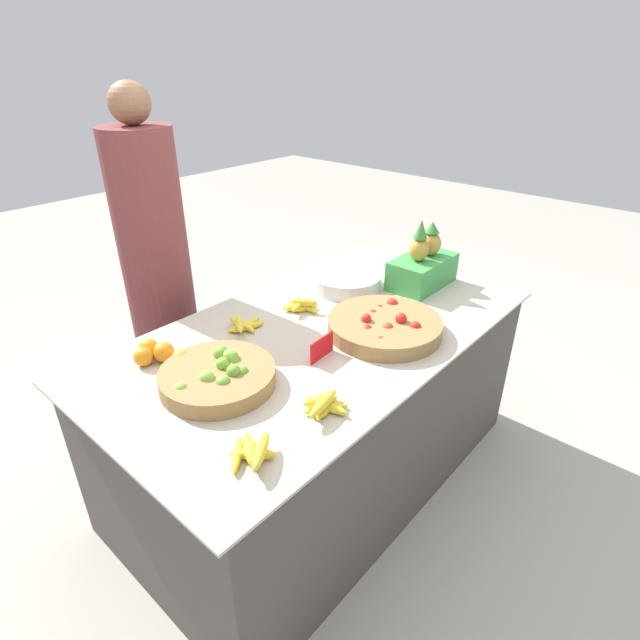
{
  "coord_description": "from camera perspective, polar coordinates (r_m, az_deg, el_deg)",
  "views": [
    {
      "loc": [
        -1.35,
        -1.19,
        1.8
      ],
      "look_at": [
        0.0,
        0.0,
        0.83
      ],
      "focal_mm": 28.0,
      "sensor_mm": 36.0,
      "label": 1
    }
  ],
  "objects": [
    {
      "name": "banana_bunch_back_center",
      "position": [
        1.62,
        0.49,
        -9.66
      ],
      "size": [
        0.18,
        0.16,
        0.06
      ],
      "color": "yellow",
      "rests_on": "market_table"
    },
    {
      "name": "market_table",
      "position": [
        2.29,
        0.0,
        -9.77
      ],
      "size": [
        1.88,
        1.04,
        0.78
      ],
      "color": "#4C4742",
      "rests_on": "ground_plane"
    },
    {
      "name": "produce_crate",
      "position": [
        2.49,
        11.67,
        6.11
      ],
      "size": [
        0.35,
        0.2,
        0.34
      ],
      "color": "green",
      "rests_on": "market_table"
    },
    {
      "name": "vendor_person",
      "position": [
        2.54,
        -17.8,
        3.53
      ],
      "size": [
        0.31,
        0.31,
        1.71
      ],
      "color": "brown",
      "rests_on": "ground_plane"
    },
    {
      "name": "banana_bunch_front_right",
      "position": [
        1.46,
        -7.88,
        -14.66
      ],
      "size": [
        0.17,
        0.18,
        0.06
      ],
      "color": "yellow",
      "rests_on": "market_table"
    },
    {
      "name": "banana_bunch_middle_right",
      "position": [
        2.22,
        -2.11,
        1.63
      ],
      "size": [
        0.17,
        0.17,
        0.06
      ],
      "color": "yellow",
      "rests_on": "market_table"
    },
    {
      "name": "lime_bowl",
      "position": [
        1.76,
        -11.49,
        -6.26
      ],
      "size": [
        0.4,
        0.4,
        0.1
      ],
      "color": "olive",
      "rests_on": "market_table"
    },
    {
      "name": "ground_plane",
      "position": [
        2.55,
        0.0,
        -16.73
      ],
      "size": [
        12.0,
        12.0,
        0.0
      ],
      "primitive_type": "plane",
      "color": "#ADA599"
    },
    {
      "name": "banana_bunch_front_center",
      "position": [
        2.09,
        -8.76,
        -0.54
      ],
      "size": [
        0.18,
        0.16,
        0.06
      ],
      "color": "yellow",
      "rests_on": "market_table"
    },
    {
      "name": "orange_pile",
      "position": [
        1.94,
        -17.89,
        -3.67
      ],
      "size": [
        0.15,
        0.23,
        0.08
      ],
      "color": "orange",
      "rests_on": "market_table"
    },
    {
      "name": "price_sign",
      "position": [
        1.87,
        0.22,
        -3.18
      ],
      "size": [
        0.13,
        0.02,
        0.09
      ],
      "rotation": [
        0.0,
        0.0,
        0.07
      ],
      "color": "red",
      "rests_on": "market_table"
    },
    {
      "name": "tomato_basket",
      "position": [
        2.05,
        7.39,
        -0.67
      ],
      "size": [
        0.47,
        0.47,
        0.1
      ],
      "color": "olive",
      "rests_on": "market_table"
    },
    {
      "name": "metal_bowl",
      "position": [
        2.44,
        3.04,
        4.47
      ],
      "size": [
        0.34,
        0.34,
        0.07
      ],
      "color": "silver",
      "rests_on": "market_table"
    }
  ]
}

